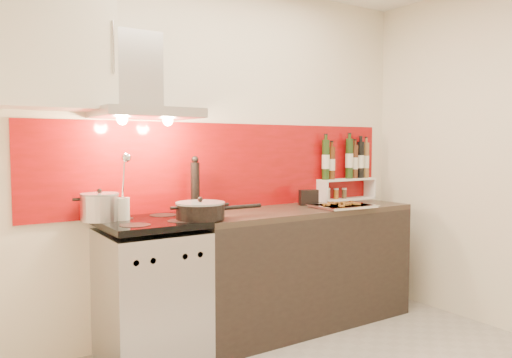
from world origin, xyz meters
TOP-DOWN VIEW (x-y plane):
  - back_wall at (0.00, 1.40)m, footprint 3.40×0.02m
  - backsplash at (0.05, 1.39)m, footprint 3.00×0.02m
  - range_stove at (-0.70, 1.10)m, footprint 0.60×0.60m
  - counter at (0.50, 1.10)m, footprint 1.80×0.60m
  - range_hood at (-0.70, 1.24)m, footprint 0.62×0.50m
  - upper_cabinet at (-1.25, 1.22)m, footprint 0.70×0.35m
  - stock_pot at (-0.97, 1.24)m, footprint 0.23×0.23m
  - saute_pan at (-0.41, 0.95)m, footprint 0.61×0.31m
  - utensil_jar at (-0.84, 1.18)m, footprint 0.09×0.14m
  - pepper_mill at (-0.30, 1.27)m, footprint 0.06×0.06m
  - step_shelf at (1.19, 1.32)m, footprint 0.58×0.16m
  - caddy_box at (0.67, 1.20)m, footprint 0.16×0.11m
  - baking_tray at (0.79, 0.94)m, footprint 0.46×0.37m

SIDE VIEW (x-z plane):
  - range_stove at x=-0.70m, z-range -0.01..0.90m
  - counter at x=0.50m, z-range 0.00..0.90m
  - baking_tray at x=0.79m, z-range 0.90..0.93m
  - caddy_box at x=0.67m, z-range 0.90..1.02m
  - saute_pan at x=-0.41m, z-range 0.89..1.04m
  - stock_pot at x=-0.97m, z-range 0.90..1.10m
  - utensil_jar at x=-0.84m, z-range 0.81..1.25m
  - pepper_mill at x=-0.30m, z-range 0.89..1.30m
  - step_shelf at x=1.19m, z-range 0.89..1.42m
  - backsplash at x=0.05m, z-range 0.90..1.54m
  - back_wall at x=0.00m, z-range 0.00..2.60m
  - range_hood at x=-0.70m, z-range 1.44..2.05m
  - upper_cabinet at x=-1.25m, z-range 1.59..2.31m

